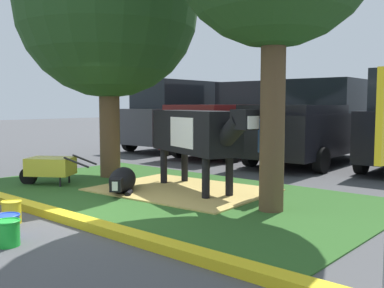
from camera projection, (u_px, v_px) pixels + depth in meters
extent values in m
plane|color=#4C4C4F|center=(78.00, 211.00, 7.09)|extent=(80.00, 80.00, 0.00)
cube|color=#2D5B23|center=(165.00, 193.00, 8.48)|extent=(7.94, 4.49, 0.02)
cube|color=yellow|center=(52.00, 213.00, 6.68)|extent=(9.14, 0.24, 0.12)
cube|color=tan|center=(182.00, 190.00, 8.66)|extent=(3.36, 2.62, 0.04)
cylinder|color=brown|center=(110.00, 125.00, 10.25)|extent=(0.46, 0.46, 2.43)
sphere|color=#23471E|center=(108.00, 7.00, 10.01)|extent=(4.05, 4.05, 4.05)
cylinder|color=brown|center=(272.00, 115.00, 6.90)|extent=(0.38, 0.38, 3.02)
cube|color=black|center=(194.00, 131.00, 8.61)|extent=(2.40, 1.45, 0.80)
cube|color=white|center=(198.00, 132.00, 8.48)|extent=(1.09, 0.99, 0.56)
cylinder|color=black|center=(233.00, 130.00, 7.44)|extent=(0.71, 0.52, 0.58)
cube|color=black|center=(244.00, 119.00, 7.15)|extent=(0.50, 0.40, 0.32)
cube|color=white|center=(252.00, 122.00, 6.98)|extent=(0.18, 0.23, 0.20)
cylinder|color=black|center=(229.00, 177.00, 8.05)|extent=(0.14, 0.14, 0.76)
cylinder|color=black|center=(206.00, 179.00, 7.81)|extent=(0.14, 0.14, 0.76)
cylinder|color=black|center=(185.00, 165.00, 9.55)|extent=(0.14, 0.14, 0.76)
cylinder|color=black|center=(164.00, 167.00, 9.32)|extent=(0.14, 0.14, 0.76)
cylinder|color=black|center=(167.00, 140.00, 9.68)|extent=(0.06, 0.06, 0.70)
ellipsoid|color=black|center=(123.00, 180.00, 8.52)|extent=(1.07, 1.15, 0.48)
cube|color=black|center=(116.00, 185.00, 7.92)|extent=(0.33, 0.34, 0.22)
cube|color=silver|center=(115.00, 186.00, 7.80)|extent=(0.12, 0.11, 0.16)
cylinder|color=black|center=(129.00, 193.00, 8.19)|extent=(0.30, 0.33, 0.10)
cylinder|color=slate|center=(267.00, 176.00, 7.93)|extent=(0.26, 0.26, 0.84)
cylinder|color=#23478C|center=(268.00, 136.00, 7.87)|extent=(0.34, 0.34, 0.58)
sphere|color=tan|center=(268.00, 113.00, 7.83)|extent=(0.23, 0.23, 0.23)
cylinder|color=#23478C|center=(269.00, 135.00, 7.65)|extent=(0.09, 0.09, 0.55)
cylinder|color=#23478C|center=(266.00, 133.00, 8.08)|extent=(0.09, 0.09, 0.55)
cube|color=gold|center=(51.00, 166.00, 9.28)|extent=(1.08, 0.99, 0.36)
cylinder|color=black|center=(28.00, 176.00, 9.37)|extent=(0.36, 0.28, 0.36)
cylinder|color=black|center=(60.00, 182.00, 9.04)|extent=(0.04, 0.04, 0.24)
cylinder|color=black|center=(69.00, 178.00, 9.48)|extent=(0.04, 0.04, 0.24)
cylinder|color=black|center=(76.00, 162.00, 8.96)|extent=(0.47, 0.32, 0.23)
cylinder|color=black|center=(85.00, 160.00, 9.39)|extent=(0.47, 0.32, 0.23)
cylinder|color=yellow|center=(12.00, 213.00, 6.32)|extent=(0.26, 0.26, 0.31)
torus|color=yellow|center=(11.00, 202.00, 6.31)|extent=(0.29, 0.29, 0.02)
cylinder|color=blue|center=(7.00, 227.00, 5.60)|extent=(0.29, 0.29, 0.30)
torus|color=blue|center=(7.00, 215.00, 5.58)|extent=(0.31, 0.31, 0.02)
cylinder|color=green|center=(8.00, 233.00, 5.32)|extent=(0.28, 0.28, 0.30)
torus|color=green|center=(7.00, 221.00, 5.31)|extent=(0.31, 0.31, 0.02)
cube|color=#3D3D42|center=(177.00, 125.00, 16.53)|extent=(2.08, 4.67, 1.20)
cube|color=black|center=(177.00, 95.00, 16.43)|extent=(1.79, 3.26, 1.00)
cylinder|color=black|center=(184.00, 137.00, 18.34)|extent=(0.24, 0.65, 0.64)
cylinder|color=black|center=(222.00, 140.00, 17.15)|extent=(0.24, 0.65, 0.64)
cylinder|color=black|center=(130.00, 142.00, 16.02)|extent=(0.24, 0.65, 0.64)
cylinder|color=black|center=(169.00, 145.00, 14.83)|extent=(0.24, 0.65, 0.64)
cube|color=maroon|center=(237.00, 129.00, 14.77)|extent=(2.21, 5.47, 1.10)
cube|color=black|center=(252.00, 97.00, 15.41)|extent=(1.91, 1.87, 1.00)
cube|color=maroon|center=(215.00, 109.00, 13.77)|extent=(2.00, 2.77, 0.24)
cylinder|color=black|center=(240.00, 140.00, 16.81)|extent=(0.24, 0.65, 0.64)
cylinder|color=black|center=(289.00, 143.00, 15.56)|extent=(0.24, 0.65, 0.64)
cylinder|color=black|center=(179.00, 148.00, 14.09)|extent=(0.24, 0.65, 0.64)
cylinder|color=black|center=(232.00, 152.00, 12.84)|extent=(0.24, 0.65, 0.64)
cube|color=black|center=(313.00, 133.00, 12.80)|extent=(2.21, 5.47, 1.10)
cube|color=black|center=(327.00, 96.00, 13.44)|extent=(1.91, 1.87, 1.00)
cube|color=black|center=(294.00, 109.00, 11.80)|extent=(2.00, 2.77, 0.24)
cylinder|color=black|center=(306.00, 145.00, 14.84)|extent=(0.24, 0.65, 0.64)
cylinder|color=black|center=(368.00, 149.00, 13.59)|extent=(0.24, 0.65, 0.64)
cylinder|color=black|center=(250.00, 155.00, 12.12)|extent=(0.24, 0.65, 0.64)
cylinder|color=black|center=(321.00, 160.00, 10.87)|extent=(0.24, 0.65, 0.64)
cylinder|color=black|center=(362.00, 161.00, 10.78)|extent=(0.24, 0.65, 0.64)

